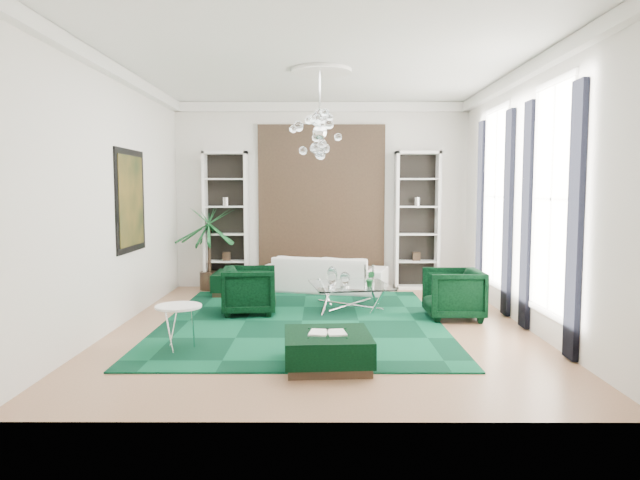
{
  "coord_description": "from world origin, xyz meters",
  "views": [
    {
      "loc": [
        0.0,
        -8.3,
        2.01
      ],
      "look_at": [
        -0.02,
        0.5,
        1.24
      ],
      "focal_mm": 32.0,
      "sensor_mm": 36.0,
      "label": 1
    }
  ],
  "objects_px": {
    "palm": "(209,236)",
    "ottoman_side": "(240,283)",
    "armchair_right": "(453,294)",
    "sofa": "(324,274)",
    "armchair_left": "(250,291)",
    "ottoman_front": "(328,350)",
    "coffee_table": "(350,297)",
    "side_table": "(179,328)"
  },
  "relations": [
    {
      "from": "armchair_right",
      "to": "side_table",
      "type": "bearing_deg",
      "value": -65.51
    },
    {
      "from": "armchair_left",
      "to": "palm",
      "type": "relative_size",
      "value": 0.39
    },
    {
      "from": "armchair_right",
      "to": "ottoman_front",
      "type": "height_order",
      "value": "armchair_right"
    },
    {
      "from": "armchair_left",
      "to": "armchair_right",
      "type": "bearing_deg",
      "value": -100.77
    },
    {
      "from": "armchair_right",
      "to": "coffee_table",
      "type": "distance_m",
      "value": 1.73
    },
    {
      "from": "armchair_left",
      "to": "coffee_table",
      "type": "height_order",
      "value": "armchair_left"
    },
    {
      "from": "coffee_table",
      "to": "side_table",
      "type": "distance_m",
      "value": 3.35
    },
    {
      "from": "palm",
      "to": "armchair_right",
      "type": "bearing_deg",
      "value": -31.21
    },
    {
      "from": "ottoman_front",
      "to": "armchair_left",
      "type": "bearing_deg",
      "value": 113.95
    },
    {
      "from": "sofa",
      "to": "armchair_right",
      "type": "bearing_deg",
      "value": 144.57
    },
    {
      "from": "ottoman_front",
      "to": "side_table",
      "type": "bearing_deg",
      "value": 159.99
    },
    {
      "from": "ottoman_side",
      "to": "ottoman_front",
      "type": "height_order",
      "value": "ottoman_side"
    },
    {
      "from": "ottoman_side",
      "to": "side_table",
      "type": "bearing_deg",
      "value": -93.34
    },
    {
      "from": "ottoman_side",
      "to": "side_table",
      "type": "distance_m",
      "value": 3.87
    },
    {
      "from": "armchair_right",
      "to": "ottoman_front",
      "type": "bearing_deg",
      "value": -39.3
    },
    {
      "from": "armchair_right",
      "to": "palm",
      "type": "bearing_deg",
      "value": -121.35
    },
    {
      "from": "coffee_table",
      "to": "armchair_left",
      "type": "bearing_deg",
      "value": -167.78
    },
    {
      "from": "armchair_left",
      "to": "ottoman_front",
      "type": "height_order",
      "value": "armchair_left"
    },
    {
      "from": "coffee_table",
      "to": "side_table",
      "type": "height_order",
      "value": "side_table"
    },
    {
      "from": "sofa",
      "to": "ottoman_front",
      "type": "height_order",
      "value": "sofa"
    },
    {
      "from": "armchair_right",
      "to": "ottoman_side",
      "type": "height_order",
      "value": "armchair_right"
    },
    {
      "from": "ottoman_front",
      "to": "coffee_table",
      "type": "bearing_deg",
      "value": 82.42
    },
    {
      "from": "sofa",
      "to": "ottoman_front",
      "type": "bearing_deg",
      "value": 105.01
    },
    {
      "from": "coffee_table",
      "to": "ottoman_front",
      "type": "xyz_separation_m",
      "value": [
        -0.42,
        -3.14,
        -0.02
      ]
    },
    {
      "from": "armchair_left",
      "to": "coffee_table",
      "type": "xyz_separation_m",
      "value": [
        1.65,
        0.36,
        -0.17
      ]
    },
    {
      "from": "ottoman_side",
      "to": "palm",
      "type": "xyz_separation_m",
      "value": [
        -0.7,
        0.53,
        0.88
      ]
    },
    {
      "from": "side_table",
      "to": "armchair_left",
      "type": "bearing_deg",
      "value": 73.21
    },
    {
      "from": "armchair_right",
      "to": "side_table",
      "type": "height_order",
      "value": "armchair_right"
    },
    {
      "from": "armchair_right",
      "to": "palm",
      "type": "height_order",
      "value": "palm"
    },
    {
      "from": "armchair_left",
      "to": "armchair_right",
      "type": "xyz_separation_m",
      "value": [
        3.23,
        -0.33,
        0.01
      ]
    },
    {
      "from": "armchair_right",
      "to": "side_table",
      "type": "xyz_separation_m",
      "value": [
        -3.86,
        -1.77,
        -0.12
      ]
    },
    {
      "from": "sofa",
      "to": "armchair_right",
      "type": "distance_m",
      "value": 3.15
    },
    {
      "from": "armchair_right",
      "to": "ottoman_side",
      "type": "xyz_separation_m",
      "value": [
        -3.64,
        2.09,
        -0.18
      ]
    },
    {
      "from": "armchair_left",
      "to": "coffee_table",
      "type": "relative_size",
      "value": 0.68
    },
    {
      "from": "sofa",
      "to": "palm",
      "type": "height_order",
      "value": "palm"
    },
    {
      "from": "armchair_right",
      "to": "coffee_table",
      "type": "relative_size",
      "value": 0.69
    },
    {
      "from": "palm",
      "to": "ottoman_side",
      "type": "bearing_deg",
      "value": -37.41
    },
    {
      "from": "sofa",
      "to": "palm",
      "type": "distance_m",
      "value": 2.44
    },
    {
      "from": "sofa",
      "to": "side_table",
      "type": "height_order",
      "value": "sofa"
    },
    {
      "from": "ottoman_side",
      "to": "sofa",
      "type": "bearing_deg",
      "value": 11.45
    },
    {
      "from": "sofa",
      "to": "armchair_right",
      "type": "relative_size",
      "value": 2.82
    },
    {
      "from": "sofa",
      "to": "side_table",
      "type": "bearing_deg",
      "value": 81.0
    }
  ]
}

